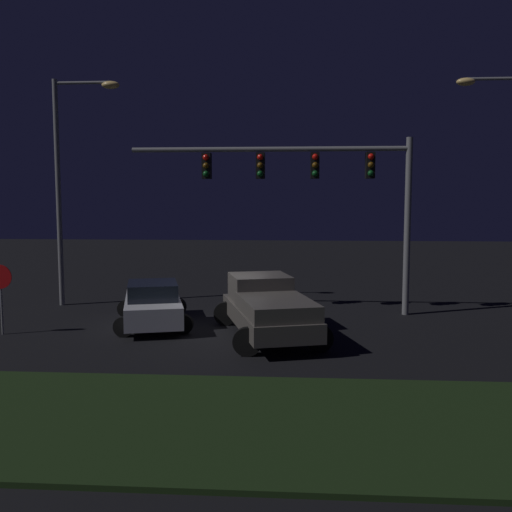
# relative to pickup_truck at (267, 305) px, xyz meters

# --- Properties ---
(ground_plane) EXTENTS (80.00, 80.00, 0.00)m
(ground_plane) POSITION_rel_pickup_truck_xyz_m (-1.39, 1.08, -1.00)
(ground_plane) COLOR black
(grass_median) EXTENTS (26.18, 5.26, 0.10)m
(grass_median) POSITION_rel_pickup_truck_xyz_m (-1.39, -7.05, -0.95)
(grass_median) COLOR black
(grass_median) RESTS_ON ground_plane
(pickup_truck) EXTENTS (3.84, 5.74, 1.80)m
(pickup_truck) POSITION_rel_pickup_truck_xyz_m (0.00, 0.00, 0.00)
(pickup_truck) COLOR #514C47
(pickup_truck) RESTS_ON ground_plane
(car_sedan) EXTENTS (3.20, 4.72, 1.51)m
(car_sedan) POSITION_rel_pickup_truck_xyz_m (-3.93, 1.20, -0.26)
(car_sedan) COLOR silver
(car_sedan) RESTS_ON ground_plane
(traffic_signal_gantry) EXTENTS (10.32, 0.56, 6.50)m
(traffic_signal_gantry) POSITION_rel_pickup_truck_xyz_m (1.61, 3.64, 4.03)
(traffic_signal_gantry) COLOR slate
(traffic_signal_gantry) RESTS_ON ground_plane
(street_lamp_left) EXTENTS (2.68, 0.44, 8.93)m
(street_lamp_left) POSITION_rel_pickup_truck_xyz_m (-8.04, 4.65, 4.56)
(street_lamp_left) COLOR slate
(street_lamp_left) RESTS_ON ground_plane
(street_lamp_right) EXTENTS (2.79, 0.44, 8.94)m
(street_lamp_right) POSITION_rel_pickup_truck_xyz_m (9.08, 5.03, 4.58)
(street_lamp_right) COLOR slate
(street_lamp_right) RESTS_ON ground_plane
(stop_sign) EXTENTS (0.76, 0.08, 2.23)m
(stop_sign) POSITION_rel_pickup_truck_xyz_m (-8.38, -0.39, 0.56)
(stop_sign) COLOR slate
(stop_sign) RESTS_ON ground_plane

